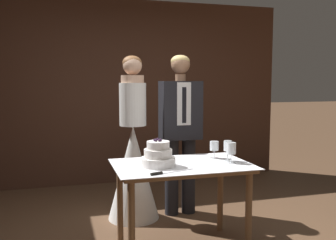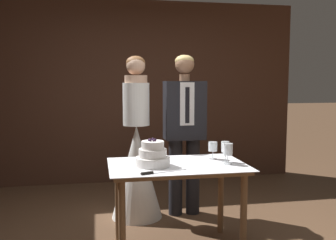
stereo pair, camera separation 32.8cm
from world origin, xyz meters
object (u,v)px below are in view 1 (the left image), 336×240
(wine_glass_near, at_px, (231,149))
(bride, at_px, (133,160))
(wine_glass_far, at_px, (214,147))
(wine_glass_middle, at_px, (228,147))
(tiered_cake, at_px, (158,156))
(cake_knife, at_px, (164,173))
(groom, at_px, (180,126))
(cake_table, at_px, (182,176))

(wine_glass_near, xyz_separation_m, bride, (-0.68, 0.93, -0.25))
(wine_glass_near, xyz_separation_m, wine_glass_far, (-0.06, 0.23, -0.02))
(wine_glass_middle, relative_size, wine_glass_far, 1.16)
(wine_glass_middle, xyz_separation_m, bride, (-0.69, 0.84, -0.25))
(wine_glass_far, bearing_deg, tiered_cake, -162.83)
(tiered_cake, relative_size, bride, 0.17)
(tiered_cake, bearing_deg, cake_knife, -94.12)
(wine_glass_near, bearing_deg, wine_glass_far, 104.74)
(tiered_cake, distance_m, groom, 1.01)
(cake_table, distance_m, wine_glass_middle, 0.49)
(wine_glass_middle, height_order, wine_glass_far, wine_glass_middle)
(cake_table, xyz_separation_m, wine_glass_middle, (0.43, 0.01, 0.23))
(wine_glass_near, distance_m, wine_glass_middle, 0.09)
(wine_glass_near, bearing_deg, bride, 126.20)
(cake_table, height_order, wine_glass_near, wine_glass_near)
(cake_knife, bearing_deg, wine_glass_middle, 6.13)
(groom, bearing_deg, cake_knife, -113.51)
(wine_glass_middle, xyz_separation_m, wine_glass_far, (-0.07, 0.14, -0.02))
(tiered_cake, relative_size, wine_glass_middle, 1.59)
(cake_knife, xyz_separation_m, groom, (0.49, 1.14, 0.21))
(wine_glass_near, distance_m, groom, 0.95)
(cake_table, xyz_separation_m, tiered_cake, (-0.22, -0.03, 0.19))
(tiered_cake, xyz_separation_m, groom, (0.48, 0.88, 0.14))
(cake_table, relative_size, wine_glass_near, 6.50)
(groom, bearing_deg, wine_glass_near, -80.19)
(tiered_cake, relative_size, wine_glass_near, 1.61)
(tiered_cake, distance_m, wine_glass_near, 0.64)
(cake_table, distance_m, wine_glass_far, 0.44)
(tiered_cake, xyz_separation_m, wine_glass_middle, (0.65, 0.04, 0.04))
(cake_table, bearing_deg, wine_glass_middle, 1.01)
(cake_knife, height_order, wine_glass_middle, wine_glass_middle)
(cake_table, height_order, bride, bride)
(wine_glass_near, xyz_separation_m, wine_glass_middle, (0.01, 0.09, 0.00))
(cake_table, xyz_separation_m, wine_glass_near, (0.42, -0.08, 0.23))
(wine_glass_middle, bearing_deg, groom, 101.39)
(cake_table, height_order, groom, groom)
(tiered_cake, relative_size, wine_glass_far, 1.84)
(tiered_cake, xyz_separation_m, cake_knife, (-0.02, -0.25, -0.08))
(tiered_cake, height_order, groom, groom)
(cake_table, xyz_separation_m, groom, (0.26, 0.85, 0.33))
(cake_knife, bearing_deg, cake_table, 33.02)
(wine_glass_far, xyz_separation_m, bride, (-0.62, 0.70, -0.23))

